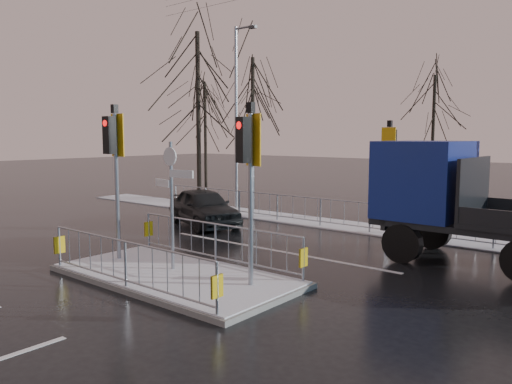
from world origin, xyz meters
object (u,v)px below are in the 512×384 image
Objects in this scene: traffic_island at (175,262)px; flatbed_truck at (460,198)px; car_far_lane at (204,207)px; street_lamp_left at (237,111)px.

traffic_island is 7.63m from flatbed_truck.
car_far_lane is 9.19m from flatbed_truck.
traffic_island reaches higher than flatbed_truck.
traffic_island is at bearing -55.93° from street_lamp_left.
street_lamp_left is at bearing 48.12° from car_far_lane.
flatbed_truck is at bearing 51.90° from traffic_island.
flatbed_truck is 11.95m from street_lamp_left.
car_far_lane is at bearing 129.76° from traffic_island.
car_far_lane is at bearing -176.67° from flatbed_truck.
flatbed_truck is (9.12, 0.53, 1.01)m from car_far_lane.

